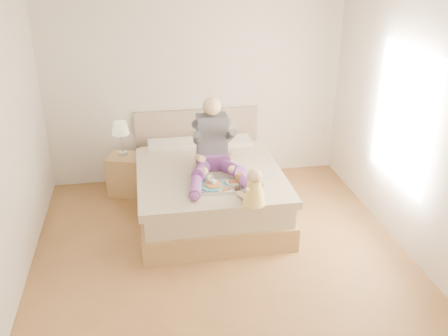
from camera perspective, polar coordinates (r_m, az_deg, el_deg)
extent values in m
cube|color=brown|center=(5.44, -0.22, -10.15)|extent=(4.00, 4.20, 0.01)
cube|color=silver|center=(6.78, -3.26, 9.59)|extent=(4.00, 0.02, 2.70)
cube|color=silver|center=(2.99, 6.66, -11.39)|extent=(4.00, 0.02, 2.70)
cube|color=silver|center=(4.91, -23.95, 1.48)|extent=(0.02, 4.20, 2.70)
cube|color=silver|center=(5.48, 20.90, 4.31)|extent=(0.02, 4.20, 2.70)
cube|color=white|center=(5.62, 19.86, 5.50)|extent=(0.02, 1.30, 1.60)
cube|color=white|center=(5.62, 19.82, 5.50)|extent=(0.01, 1.18, 1.48)
cube|color=olive|center=(6.22, -1.79, -3.83)|extent=(1.68, 2.13, 0.28)
cube|color=#C0AE8E|center=(6.10, -1.83, -1.68)|extent=(1.60, 2.05, 0.24)
cube|color=#C0AE8E|center=(5.90, -1.64, -0.88)|extent=(1.70, 1.80, 0.09)
cube|color=#EEE3CE|center=(6.67, -6.00, 2.34)|extent=(0.62, 0.40, 0.14)
cube|color=#EEE3CE|center=(6.75, 0.44, 2.77)|extent=(0.62, 0.40, 0.14)
cube|color=#87715D|center=(7.04, -3.09, 2.87)|extent=(1.70, 0.08, 1.00)
cube|color=olive|center=(6.76, -11.10, -0.72)|extent=(0.53, 0.50, 0.53)
cylinder|color=silver|center=(6.69, -11.51, 1.66)|extent=(0.12, 0.12, 0.04)
cylinder|color=silver|center=(6.63, -11.61, 2.82)|extent=(0.02, 0.02, 0.25)
cone|color=beige|center=(6.56, -11.76, 4.49)|extent=(0.22, 0.22, 0.16)
cube|color=#6B3482|center=(5.99, -1.28, 0.96)|extent=(0.38, 0.30, 0.18)
cube|color=#37363E|center=(5.93, -1.39, 3.90)|extent=(0.36, 0.22, 0.48)
sphere|color=beige|center=(5.79, -1.38, 7.10)|extent=(0.22, 0.22, 0.22)
cylinder|color=#6B3482|center=(5.76, -2.49, -0.17)|extent=(0.32, 0.53, 0.22)
cylinder|color=#6B3482|center=(5.42, -3.22, -2.04)|extent=(0.20, 0.47, 0.12)
sphere|color=#6B3482|center=(5.23, -3.37, -3.23)|extent=(0.11, 0.11, 0.11)
cylinder|color=#37363E|center=(5.77, -3.14, 3.49)|extent=(0.12, 0.30, 0.24)
cylinder|color=beige|center=(5.67, -2.78, 1.14)|extent=(0.10, 0.31, 0.16)
sphere|color=beige|center=(5.58, -2.27, -0.37)|extent=(0.09, 0.09, 0.09)
cylinder|color=#6B3482|center=(5.80, 0.61, 0.05)|extent=(0.31, 0.53, 0.22)
cylinder|color=#6B3482|center=(5.50, 2.52, -1.61)|extent=(0.20, 0.47, 0.12)
sphere|color=#6B3482|center=(5.32, 3.42, -2.70)|extent=(0.11, 0.11, 0.11)
cylinder|color=#37363E|center=(5.83, 0.74, 3.72)|extent=(0.12, 0.30, 0.24)
cylinder|color=beige|center=(5.72, 0.97, 1.39)|extent=(0.11, 0.31, 0.16)
sphere|color=beige|center=(5.62, 0.94, -0.15)|extent=(0.09, 0.09, 0.09)
cube|color=silver|center=(5.52, -0.21, -2.17)|extent=(0.51, 0.41, 0.01)
cylinder|color=#3DA6B0|center=(5.51, -1.24, -2.04)|extent=(0.28, 0.28, 0.02)
cylinder|color=#B1713B|center=(5.50, -1.24, -1.87)|extent=(0.19, 0.19, 0.02)
cylinder|color=white|center=(5.61, -1.91, -1.11)|extent=(0.08, 0.08, 0.10)
torus|color=white|center=(5.61, -1.40, -1.07)|extent=(0.02, 0.07, 0.06)
cylinder|color=olive|center=(5.59, -1.91, -0.69)|extent=(0.07, 0.07, 0.01)
cylinder|color=white|center=(5.59, 0.99, -1.66)|extent=(0.15, 0.15, 0.01)
cube|color=#B1713B|center=(5.58, 0.99, -1.51)|extent=(0.09, 0.08, 0.02)
cylinder|color=white|center=(5.42, 0.10, -2.56)|extent=(0.15, 0.15, 0.01)
ellipsoid|color=red|center=(5.40, 0.33, -2.46)|extent=(0.04, 0.03, 0.01)
cylinder|color=white|center=(5.56, 1.70, -1.18)|extent=(0.07, 0.07, 0.12)
cylinder|color=gold|center=(5.56, 1.70, -1.21)|extent=(0.07, 0.07, 0.12)
cylinder|color=white|center=(5.42, 1.57, -2.37)|extent=(0.07, 0.07, 0.04)
cylinder|color=#471B0A|center=(5.42, 1.57, -2.38)|extent=(0.06, 0.06, 0.03)
cone|color=#FFDA50|center=(5.13, 3.46, -2.83)|extent=(0.24, 0.24, 0.26)
sphere|color=beige|center=(5.05, 3.51, -0.92)|extent=(0.16, 0.16, 0.16)
cylinder|color=beige|center=(5.24, 2.27, -3.27)|extent=(0.10, 0.19, 0.06)
sphere|color=beige|center=(5.30, 1.66, -2.90)|extent=(0.05, 0.05, 0.05)
cylinder|color=beige|center=(5.07, 2.54, -2.55)|extent=(0.06, 0.14, 0.11)
cylinder|color=beige|center=(5.28, 3.06, -3.02)|extent=(0.14, 0.18, 0.06)
sphere|color=beige|center=(5.35, 2.55, -2.63)|extent=(0.05, 0.05, 0.05)
cylinder|color=beige|center=(5.17, 4.25, -2.03)|extent=(0.12, 0.13, 0.11)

